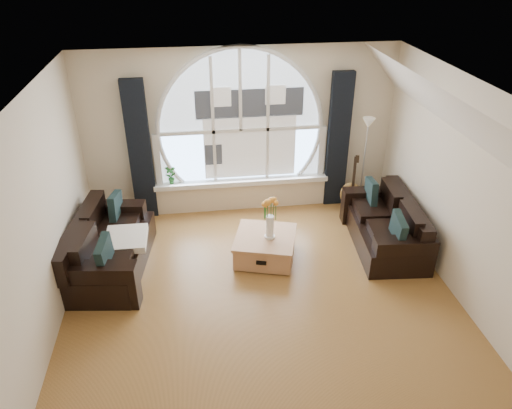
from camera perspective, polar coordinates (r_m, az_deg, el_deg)
name	(u,v)px	position (r m, az deg, el deg)	size (l,w,h in m)	color
ground	(266,312)	(6.16, 1.16, -12.70)	(5.00, 5.50, 0.01)	brown
ceiling	(269,103)	(4.78, 1.50, 12.00)	(5.00, 5.50, 0.01)	silver
wall_back	(240,132)	(7.80, -1.86, 8.61)	(5.00, 0.01, 2.70)	beige
wall_left	(32,238)	(5.58, -25.02, -3.57)	(0.01, 5.50, 2.70)	beige
wall_right	(477,206)	(6.20, 24.76, -0.12)	(0.01, 5.50, 2.70)	beige
attic_slope	(472,126)	(5.66, 24.27, 8.50)	(0.92, 5.50, 0.72)	silver
arched_window	(240,116)	(7.68, -1.87, 10.44)	(2.60, 0.06, 2.15)	silver
window_sill	(242,181)	(8.05, -1.69, 2.76)	(2.90, 0.22, 0.08)	white
window_frame	(241,117)	(7.65, -1.85, 10.37)	(2.76, 0.08, 2.15)	white
neighbor_house	(250,124)	(7.72, -0.72, 9.58)	(1.70, 0.02, 1.50)	silver
curtain_left	(140,152)	(7.78, -13.61, 6.11)	(0.35, 0.12, 2.30)	black
curtain_right	(338,141)	(8.07, 9.71, 7.41)	(0.35, 0.12, 2.30)	black
sofa_left	(110,244)	(6.94, -17.00, -4.52)	(0.90, 1.80, 0.80)	black
sofa_right	(385,222)	(7.37, 15.07, -2.06)	(0.84, 1.68, 0.74)	black
coffee_chest	(265,246)	(6.95, 1.09, -4.93)	(0.84, 0.84, 0.41)	#B4764A
throw_blanket	(126,239)	(6.80, -15.15, -3.98)	(0.55, 0.55, 0.10)	silver
vase_flowers	(270,214)	(6.63, 1.68, -1.10)	(0.24, 0.24, 0.70)	white
floor_lamp	(363,164)	(8.16, 12.65, 4.68)	(0.24, 0.24, 1.60)	#B2B2B2
guitar	(352,182)	(8.13, 11.35, 2.61)	(0.36, 0.24, 1.06)	brown
potted_plant	(171,175)	(7.94, -10.11, 3.51)	(0.17, 0.12, 0.33)	#1E6023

